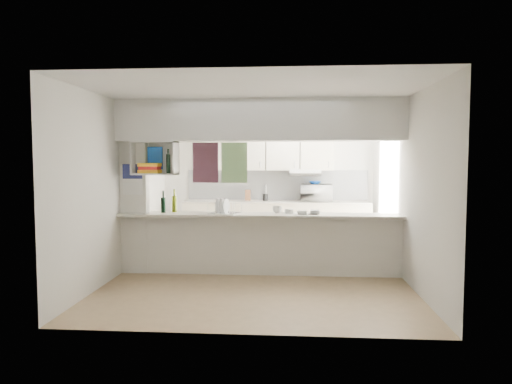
# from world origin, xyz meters

# --- Properties ---
(floor) EXTENTS (4.80, 4.80, 0.00)m
(floor) POSITION_xyz_m (0.00, 0.00, 0.00)
(floor) COLOR #997D59
(floor) RESTS_ON ground
(ceiling) EXTENTS (4.80, 4.80, 0.00)m
(ceiling) POSITION_xyz_m (0.00, 0.00, 2.60)
(ceiling) COLOR white
(ceiling) RESTS_ON wall_back
(wall_back) EXTENTS (4.20, 0.00, 4.20)m
(wall_back) POSITION_xyz_m (0.00, 2.40, 1.30)
(wall_back) COLOR silver
(wall_back) RESTS_ON floor
(wall_left) EXTENTS (0.00, 4.80, 4.80)m
(wall_left) POSITION_xyz_m (-2.10, 0.00, 1.30)
(wall_left) COLOR silver
(wall_left) RESTS_ON floor
(wall_right) EXTENTS (0.00, 4.80, 4.80)m
(wall_right) POSITION_xyz_m (2.10, 0.00, 1.30)
(wall_right) COLOR silver
(wall_right) RESTS_ON floor
(servery_partition) EXTENTS (4.20, 0.50, 2.60)m
(servery_partition) POSITION_xyz_m (-0.17, 0.00, 1.66)
(servery_partition) COLOR silver
(servery_partition) RESTS_ON floor
(cubby_shelf) EXTENTS (0.65, 0.35, 0.50)m
(cubby_shelf) POSITION_xyz_m (-1.57, -0.06, 1.71)
(cubby_shelf) COLOR white
(cubby_shelf) RESTS_ON bulkhead
(kitchen_run) EXTENTS (3.60, 0.63, 2.24)m
(kitchen_run) POSITION_xyz_m (0.16, 2.14, 0.83)
(kitchen_run) COLOR beige
(kitchen_run) RESTS_ON floor
(microwave) EXTENTS (0.61, 0.42, 0.34)m
(microwave) POSITION_xyz_m (0.97, 2.07, 1.09)
(microwave) COLOR white
(microwave) RESTS_ON bench_top
(bowl) EXTENTS (0.24, 0.24, 0.06)m
(bowl) POSITION_xyz_m (0.94, 2.08, 1.28)
(bowl) COLOR navy
(bowl) RESTS_ON microwave
(dish_rack) EXTENTS (0.51, 0.44, 0.23)m
(dish_rack) POSITION_xyz_m (-0.52, -0.03, 1.01)
(dish_rack) COLOR silver
(dish_rack) RESTS_ON breakfast_bar
(cup) EXTENTS (0.14, 0.14, 0.11)m
(cup) POSITION_xyz_m (0.27, -0.05, 0.99)
(cup) COLOR white
(cup) RESTS_ON dish_rack
(wine_bottles) EXTENTS (0.22, 0.15, 0.35)m
(wine_bottles) POSITION_xyz_m (-1.39, 0.06, 1.05)
(wine_bottles) COLOR black
(wine_bottles) RESTS_ON breakfast_bar
(plastic_tubs) EXTENTS (0.52, 0.22, 0.07)m
(plastic_tubs) POSITION_xyz_m (0.61, -0.00, 0.95)
(plastic_tubs) COLOR silver
(plastic_tubs) RESTS_ON breakfast_bar
(utensil_jar) EXTENTS (0.10, 0.10, 0.14)m
(utensil_jar) POSITION_xyz_m (-0.02, 2.15, 0.99)
(utensil_jar) COLOR black
(utensil_jar) RESTS_ON bench_top
(knife_block) EXTENTS (0.11, 0.09, 0.21)m
(knife_block) POSITION_xyz_m (-0.37, 2.18, 1.03)
(knife_block) COLOR #51301C
(knife_block) RESTS_ON bench_top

